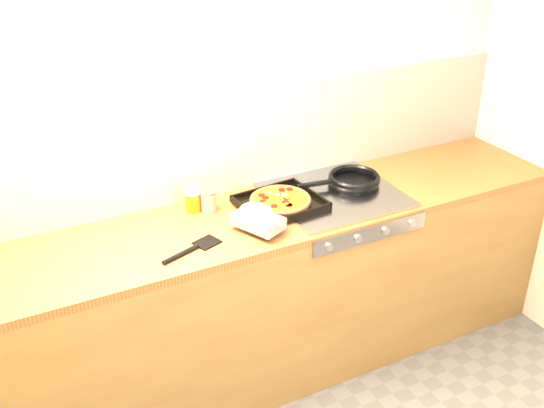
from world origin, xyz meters
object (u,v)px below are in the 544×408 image
juice_glass (193,199)px  pizza_on_tray (273,206)px  frying_pan (353,180)px  tomato_can (209,201)px

juice_glass → pizza_on_tray: bearing=-31.1°
frying_pan → juice_glass: 0.80m
frying_pan → tomato_can: bearing=173.2°
tomato_can → juice_glass: 0.07m
pizza_on_tray → tomato_can: bearing=148.4°
frying_pan → tomato_can: (-0.73, 0.09, 0.01)m
pizza_on_tray → frying_pan: size_ratio=1.10×
pizza_on_tray → juice_glass: (-0.31, 0.19, 0.02)m
tomato_can → pizza_on_tray: bearing=-31.6°
pizza_on_tray → tomato_can: size_ratio=4.79×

